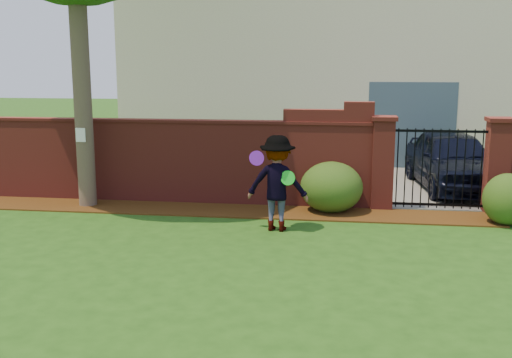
# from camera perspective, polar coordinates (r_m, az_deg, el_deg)

# --- Properties ---
(ground) EXTENTS (80.00, 80.00, 0.01)m
(ground) POSITION_cam_1_polar(r_m,az_deg,el_deg) (8.85, -2.55, -8.40)
(ground) COLOR #204A12
(ground) RESTS_ON ground
(mulch_bed) EXTENTS (11.10, 1.08, 0.03)m
(mulch_bed) POSITION_cam_1_polar(r_m,az_deg,el_deg) (12.17, -4.09, -2.94)
(mulch_bed) COLOR #39200A
(mulch_bed) RESTS_ON ground
(brick_wall) EXTENTS (8.70, 0.31, 2.16)m
(brick_wall) POSITION_cam_1_polar(r_m,az_deg,el_deg) (12.87, -8.15, 1.88)
(brick_wall) COLOR maroon
(brick_wall) RESTS_ON ground
(pillar_left) EXTENTS (0.50, 0.50, 1.88)m
(pillar_left) POSITION_cam_1_polar(r_m,az_deg,el_deg) (12.40, 11.84, 1.55)
(pillar_left) COLOR maroon
(pillar_left) RESTS_ON ground
(pillar_right) EXTENTS (0.50, 0.50, 1.88)m
(pillar_right) POSITION_cam_1_polar(r_m,az_deg,el_deg) (12.74, 21.76, 1.25)
(pillar_right) COLOR maroon
(pillar_right) RESTS_ON ground
(iron_gate) EXTENTS (1.78, 0.03, 1.60)m
(iron_gate) POSITION_cam_1_polar(r_m,az_deg,el_deg) (12.54, 16.84, 0.94)
(iron_gate) COLOR black
(iron_gate) RESTS_ON ground
(driveway) EXTENTS (3.20, 8.00, 0.01)m
(driveway) POSITION_cam_1_polar(r_m,az_deg,el_deg) (16.59, 14.63, 0.42)
(driveway) COLOR slate
(driveway) RESTS_ON ground
(house) EXTENTS (12.40, 6.40, 6.30)m
(house) POSITION_cam_1_polar(r_m,az_deg,el_deg) (20.22, 6.58, 11.51)
(house) COLOR beige
(house) RESTS_ON ground
(car) EXTENTS (2.00, 4.17, 1.37)m
(car) POSITION_cam_1_polar(r_m,az_deg,el_deg) (14.63, 18.26, 1.57)
(car) COLOR black
(car) RESTS_ON ground
(paper_notice) EXTENTS (0.20, 0.01, 0.28)m
(paper_notice) POSITION_cam_1_polar(r_m,az_deg,el_deg) (12.61, -16.20, 4.00)
(paper_notice) COLOR white
(paper_notice) RESTS_ON tree
(shrub_left) EXTENTS (1.23, 1.23, 1.01)m
(shrub_left) POSITION_cam_1_polar(r_m,az_deg,el_deg) (12.03, 7.12, -0.77)
(shrub_left) COLOR #204715
(shrub_left) RESTS_ON ground
(shrub_middle) EXTENTS (0.87, 0.87, 0.95)m
(shrub_middle) POSITION_cam_1_polar(r_m,az_deg,el_deg) (11.91, 22.58, -1.78)
(shrub_middle) COLOR #204715
(shrub_middle) RESTS_ON ground
(man) EXTENTS (1.15, 0.74, 1.69)m
(man) POSITION_cam_1_polar(r_m,az_deg,el_deg) (10.57, 1.96, -0.43)
(man) COLOR gray
(man) RESTS_ON ground
(frisbee_purple) EXTENTS (0.27, 0.16, 0.26)m
(frisbee_purple) POSITION_cam_1_polar(r_m,az_deg,el_deg) (10.31, 0.06, 1.98)
(frisbee_purple) COLOR purple
(frisbee_purple) RESTS_ON man
(frisbee_green) EXTENTS (0.26, 0.11, 0.26)m
(frisbee_green) POSITION_cam_1_polar(r_m,az_deg,el_deg) (10.37, 3.02, 0.10)
(frisbee_green) COLOR green
(frisbee_green) RESTS_ON man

